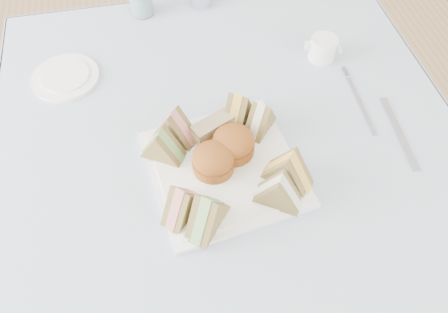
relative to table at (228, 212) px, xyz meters
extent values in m
plane|color=#9E7751|center=(0.00, 0.00, -0.37)|extent=(4.00, 4.00, 0.00)
cube|color=brown|center=(0.00, 0.00, 0.00)|extent=(0.90, 0.90, 0.74)
cube|color=#B6BBC3|center=(0.00, 0.00, 0.37)|extent=(1.02, 1.02, 0.01)
cube|color=white|center=(-0.03, -0.10, 0.38)|extent=(0.33, 0.33, 0.01)
cylinder|color=#A06026|center=(-0.05, -0.10, 0.42)|extent=(0.11, 0.11, 0.06)
cylinder|color=#A06026|center=(0.00, -0.06, 0.42)|extent=(0.12, 0.12, 0.06)
cube|color=tan|center=(-0.04, -0.01, 0.41)|extent=(0.10, 0.07, 0.04)
cylinder|color=white|center=(-0.35, 0.24, 0.38)|extent=(0.18, 0.18, 0.01)
cube|color=silver|center=(0.36, -0.08, 0.38)|extent=(0.03, 0.21, 0.00)
cube|color=silver|center=(0.31, 0.01, 0.38)|extent=(0.02, 0.18, 0.00)
cylinder|color=white|center=(0.28, 0.18, 0.40)|extent=(0.07, 0.07, 0.06)
camera|label=1|loc=(-0.13, -0.58, 1.12)|focal=35.00mm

